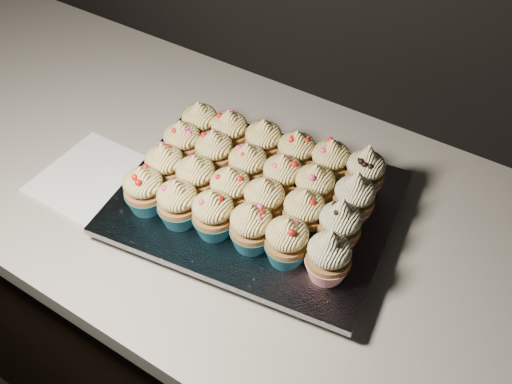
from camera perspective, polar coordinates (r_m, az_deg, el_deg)
cabinet at (r=1.31m, az=2.05°, el=-15.87°), size 2.40×0.60×0.86m
worktop at (r=0.94m, az=2.76°, el=-2.76°), size 2.44×0.64×0.04m
napkin at (r=1.01m, az=-15.81°, el=1.26°), size 0.18×0.18×0.00m
baking_tray at (r=0.91m, az=0.00°, el=-1.71°), size 0.42×0.35×0.02m
foil_lining at (r=0.90m, az=0.00°, el=-0.98°), size 0.46×0.38×0.01m
cupcake_0 at (r=0.87m, az=-11.11°, el=0.24°), size 0.06×0.06×0.08m
cupcake_1 at (r=0.84m, az=-7.82°, el=-1.08°), size 0.06×0.06×0.08m
cupcake_2 at (r=0.82m, az=-4.29°, el=-2.18°), size 0.06×0.06×0.08m
cupcake_3 at (r=0.80m, az=-0.47°, el=-3.51°), size 0.06×0.06×0.08m
cupcake_4 at (r=0.79m, az=3.10°, el=-4.90°), size 0.06×0.06×0.08m
cupcake_5 at (r=0.77m, az=7.27°, el=-6.38°), size 0.06×0.06×0.10m
cupcake_6 at (r=0.90m, az=-9.08°, el=2.55°), size 0.06×0.06×0.08m
cupcake_7 at (r=0.88m, az=-6.01°, el=1.43°), size 0.06×0.06×0.08m
cupcake_8 at (r=0.85m, az=-2.58°, el=0.20°), size 0.06×0.06×0.08m
cupcake_9 at (r=0.84m, az=0.83°, el=-0.91°), size 0.06×0.06×0.08m
cupcake_10 at (r=0.82m, az=4.80°, el=-2.05°), size 0.06×0.06×0.08m
cupcake_11 at (r=0.81m, az=8.35°, el=-3.25°), size 0.06×0.06×0.10m
cupcake_12 at (r=0.94m, az=-7.36°, el=4.89°), size 0.06×0.06×0.08m
cupcake_13 at (r=0.91m, az=-4.21°, el=3.92°), size 0.06×0.06×0.08m
cupcake_14 at (r=0.89m, az=-0.84°, el=2.61°), size 0.06×0.06×0.08m
cupcake_15 at (r=0.87m, az=2.64°, el=1.52°), size 0.06×0.06×0.08m
cupcake_16 at (r=0.86m, az=5.85°, el=0.52°), size 0.06×0.06×0.08m
cupcake_17 at (r=0.85m, az=9.77°, el=-0.55°), size 0.06×0.06×0.10m
cupcake_18 at (r=0.97m, az=-5.61°, el=6.78°), size 0.06×0.06×0.08m
cupcake_19 at (r=0.95m, az=-2.66°, el=5.98°), size 0.06×0.06×0.08m
cupcake_20 at (r=0.93m, az=0.76°, el=5.02°), size 0.06×0.06×0.08m
cupcake_21 at (r=0.91m, az=4.03°, el=3.89°), size 0.06×0.06×0.08m
cupcake_22 at (r=0.90m, az=7.41°, el=2.98°), size 0.06×0.06×0.08m
cupcake_23 at (r=0.89m, az=10.85°, el=2.05°), size 0.06×0.06×0.10m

